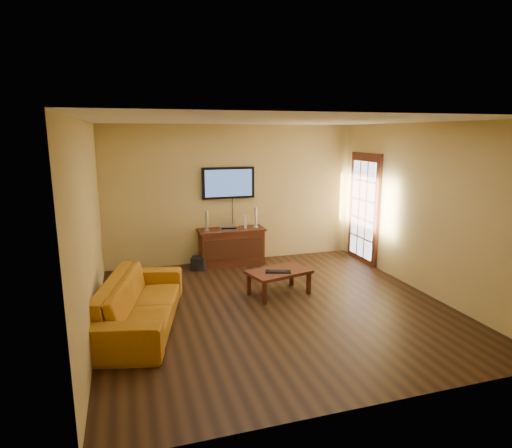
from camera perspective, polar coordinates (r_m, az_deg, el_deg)
name	(u,v)px	position (r m, az deg, el deg)	size (l,w,h in m)	color
ground_plane	(275,307)	(6.50, 2.58, -10.93)	(5.00, 5.00, 0.00)	black
room_walls	(263,189)	(6.63, 0.90, 4.70)	(5.00, 5.00, 5.00)	tan
french_door	(364,210)	(8.72, 14.17, 1.88)	(0.07, 1.02, 2.22)	#421B0F
media_console	(232,246)	(8.39, -3.27, -3.00)	(1.30, 0.50, 0.71)	#421B0F
television	(228,183)	(8.36, -3.71, 5.49)	(1.04, 0.08, 0.61)	black
coffee_table	(279,274)	(6.86, 3.08, -6.63)	(1.08, 0.80, 0.40)	#421B0F
sofa	(140,294)	(5.96, -15.24, -9.02)	(2.23, 0.65, 0.87)	#AD6C13
speaker_left	(207,222)	(8.15, -6.59, 0.29)	(0.10, 0.10, 0.38)	silver
speaker_right	(256,218)	(8.41, -0.06, 0.79)	(0.11, 0.11, 0.39)	silver
av_receiver	(229,227)	(8.28, -3.67, -0.43)	(0.33, 0.24, 0.08)	silver
game_console	(245,221)	(8.39, -1.41, 0.35)	(0.05, 0.18, 0.24)	white
subwoofer	(198,263)	(8.18, -7.73, -5.21)	(0.24, 0.24, 0.24)	black
bottle	(203,266)	(8.10, -7.04, -5.54)	(0.07, 0.07, 0.21)	white
keyboard	(278,272)	(6.75, 2.96, -6.35)	(0.42, 0.27, 0.02)	black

